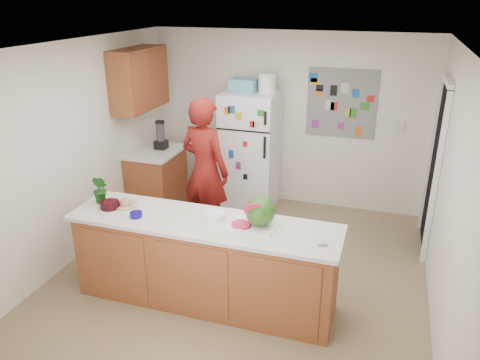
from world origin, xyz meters
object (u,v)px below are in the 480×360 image
(watermelon, at_px, (260,211))
(cherry_bowl, at_px, (110,205))
(person, at_px, (205,171))
(refrigerator, at_px, (250,151))

(watermelon, distance_m, cherry_bowl, 1.57)
(person, xyz_separation_m, watermelon, (1.05, -1.21, 0.15))
(person, xyz_separation_m, cherry_bowl, (-0.52, -1.30, 0.03))
(refrigerator, height_order, cherry_bowl, refrigerator)
(watermelon, bearing_deg, person, 130.97)
(person, bearing_deg, watermelon, 146.45)
(person, bearing_deg, refrigerator, -87.21)
(cherry_bowl, bearing_deg, watermelon, 3.28)
(refrigerator, distance_m, person, 1.13)
(refrigerator, bearing_deg, person, -102.69)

